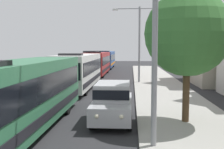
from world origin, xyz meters
name	(u,v)px	position (x,y,z in m)	size (l,w,h in m)	color
bus_lead	(24,93)	(-1.30, 10.92, 1.69)	(2.58, 11.56, 3.21)	#33724C
bus_second_in_line	(79,70)	(-1.30, 23.62, 1.69)	(2.58, 11.24, 3.21)	silver
bus_middle	(97,63)	(-1.30, 36.58, 1.69)	(2.58, 11.67, 3.21)	maroon
bus_fourth_in_line	(106,59)	(-1.30, 49.86, 1.69)	(2.58, 11.76, 3.21)	#284C8C
white_suv	(113,101)	(2.40, 12.84, 1.03)	(1.86, 4.56, 1.90)	#B7B7BC
box_truck_oncoming	(91,58)	(-4.60, 52.70, 1.70)	(2.35, 7.01, 3.15)	black
streetlamp_near	(155,3)	(4.10, 9.11, 5.11)	(5.34, 0.28, 8.15)	gray
streetlamp_mid	(139,36)	(4.10, 27.93, 4.85)	(5.47, 0.28, 7.65)	gray
roadside_tree	(187,34)	(5.87, 12.52, 4.26)	(3.96, 3.96, 6.10)	#4C3823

